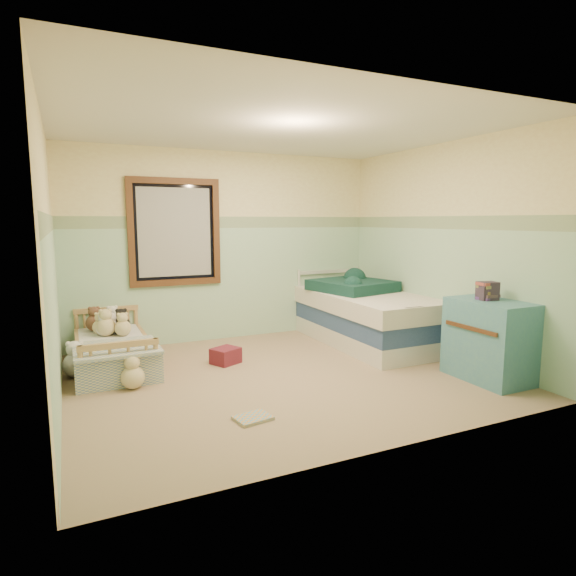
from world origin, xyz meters
name	(u,v)px	position (x,y,z in m)	size (l,w,h in m)	color
floor	(282,376)	(0.00, 0.00, -0.01)	(4.20, 3.60, 0.02)	#927B5C
ceiling	(282,126)	(0.00, 0.00, 2.51)	(4.20, 3.60, 0.02)	silver
wall_back	(227,247)	(0.00, 1.80, 1.25)	(4.20, 0.04, 2.50)	beige
wall_front	(393,273)	(0.00, -1.80, 1.25)	(4.20, 0.04, 2.50)	beige
wall_left	(50,263)	(-2.10, 0.00, 1.25)	(0.04, 3.60, 2.50)	beige
wall_right	(443,250)	(2.10, 0.00, 1.25)	(0.04, 3.60, 2.50)	beige
wainscot_mint	(228,284)	(0.00, 1.79, 0.75)	(4.20, 0.01, 1.50)	#9FCBA5
border_strip	(227,222)	(0.00, 1.79, 1.57)	(4.20, 0.01, 0.15)	#476A49
window_frame	(175,232)	(-0.70, 1.76, 1.45)	(1.16, 0.06, 1.36)	#422715
window_blinds	(175,232)	(-0.70, 1.77, 1.45)	(0.92, 0.01, 1.12)	#BABAB3
toddler_bed_frame	(114,358)	(-1.57, 1.05, 0.10)	(0.75, 1.49, 0.19)	#A27540
toddler_mattress	(113,345)	(-1.57, 1.05, 0.25)	(0.68, 1.43, 0.12)	silver
patchwork_quilt	(117,348)	(-1.57, 0.59, 0.33)	(0.81, 0.75, 0.03)	#5A78AE
plush_bed_brown	(95,323)	(-1.72, 1.55, 0.41)	(0.20, 0.20, 0.20)	brown
plush_bed_white	(113,321)	(-1.52, 1.55, 0.41)	(0.19, 0.19, 0.19)	white
plush_bed_tan	(100,327)	(-1.67, 1.33, 0.40)	(0.18, 0.18, 0.18)	beige
plush_bed_dark	(122,325)	(-1.44, 1.33, 0.41)	(0.19, 0.19, 0.19)	black
plush_floor_cream	(76,365)	(-1.95, 0.85, 0.13)	(0.26, 0.26, 0.26)	silver
plush_floor_tan	(133,377)	(-1.46, 0.24, 0.11)	(0.22, 0.22, 0.22)	beige
twin_bed_frame	(367,335)	(1.55, 0.73, 0.11)	(1.05, 2.10, 0.22)	silver
twin_boxspring	(367,318)	(1.55, 0.73, 0.33)	(1.05, 2.10, 0.22)	navy
twin_mattress	(368,302)	(1.55, 0.73, 0.55)	(1.09, 2.14, 0.22)	silver
teal_blanket	(352,286)	(1.50, 1.03, 0.73)	(0.89, 0.94, 0.14)	black
dresser	(489,340)	(1.84, -0.99, 0.40)	(0.51, 0.81, 0.81)	teal
book_stack	(487,291)	(1.84, -0.93, 0.90)	(0.18, 0.14, 0.18)	#452525
red_pillow	(226,356)	(-0.41, 0.65, 0.09)	(0.28, 0.25, 0.18)	maroon
floor_book	(253,418)	(-0.68, -0.92, 0.01)	(0.29, 0.22, 0.03)	orange
extra_plush_0	(104,329)	(-1.64, 1.26, 0.39)	(0.16, 0.16, 0.16)	silver
extra_plush_1	(106,327)	(-1.61, 1.24, 0.42)	(0.21, 0.21, 0.21)	beige
extra_plush_2	(123,328)	(-1.44, 1.17, 0.40)	(0.18, 0.18, 0.18)	beige
extra_plush_3	(112,327)	(-1.54, 1.32, 0.39)	(0.17, 0.17, 0.17)	silver
extra_plush_4	(122,324)	(-1.42, 1.42, 0.39)	(0.16, 0.16, 0.16)	white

